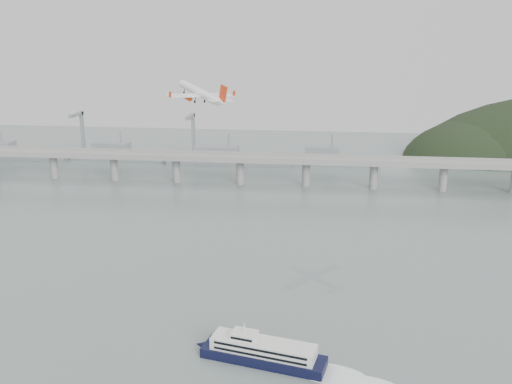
# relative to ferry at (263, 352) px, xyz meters

# --- Properties ---
(ground) EXTENTS (900.00, 900.00, 0.00)m
(ground) POSITION_rel_ferry_xyz_m (-13.32, 32.46, -3.68)
(ground) COLOR slate
(ground) RESTS_ON ground
(bridge) EXTENTS (800.00, 22.00, 23.90)m
(bridge) POSITION_rel_ferry_xyz_m (-14.47, 232.46, 13.97)
(bridge) COLOR gray
(bridge) RESTS_ON ground
(distant_fleet) EXTENTS (453.00, 60.90, 40.00)m
(distant_fleet) POSITION_rel_ferry_xyz_m (-168.67, 297.54, 2.54)
(distant_fleet) COLOR slate
(distant_fleet) RESTS_ON ground
(ferry) EXTENTS (71.28, 23.38, 13.57)m
(ferry) POSITION_rel_ferry_xyz_m (0.00, 0.00, 0.00)
(ferry) COLOR black
(ferry) RESTS_ON ground
(airliner) EXTENTS (35.13, 33.75, 12.43)m
(airliner) POSITION_rel_ferry_xyz_m (-43.36, 104.80, 77.81)
(airliner) COLOR white
(airliner) RESTS_ON ground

